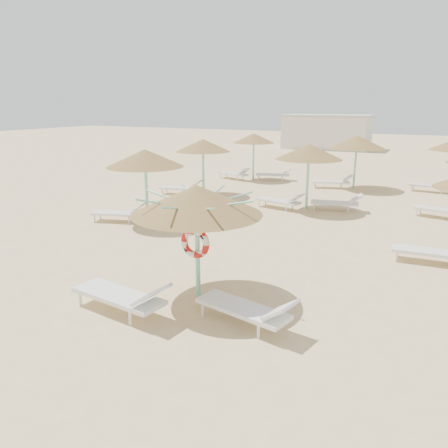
% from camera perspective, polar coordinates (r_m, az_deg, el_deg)
% --- Properties ---
extents(ground, '(120.00, 120.00, 0.00)m').
position_cam_1_polar(ground, '(10.33, -1.92, -8.98)').
color(ground, '#E0C788').
rests_on(ground, ground).
extents(main_palapa, '(2.88, 2.88, 2.59)m').
position_cam_1_polar(main_palapa, '(9.49, -3.58, 3.07)').
color(main_palapa, '#7DD8B6').
rests_on(main_palapa, ground).
extents(lounger_main_a, '(2.39, 0.99, 0.84)m').
position_cam_1_polar(lounger_main_a, '(9.45, -12.99, -9.13)').
color(lounger_main_a, white).
rests_on(lounger_main_a, ground).
extents(lounger_main_b, '(2.21, 1.07, 0.77)m').
position_cam_1_polar(lounger_main_b, '(8.76, 3.20, -11.02)').
color(lounger_main_b, white).
rests_on(lounger_main_b, ground).
extents(palapa_field, '(20.28, 14.29, 2.72)m').
position_cam_1_polar(palapa_field, '(18.68, 18.80, 8.61)').
color(palapa_field, '#7DD8B6').
rests_on(palapa_field, ground).
extents(service_hut, '(8.40, 4.40, 3.25)m').
position_cam_1_polar(service_hut, '(44.59, 13.26, 11.67)').
color(service_hut, silver).
rests_on(service_hut, ground).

